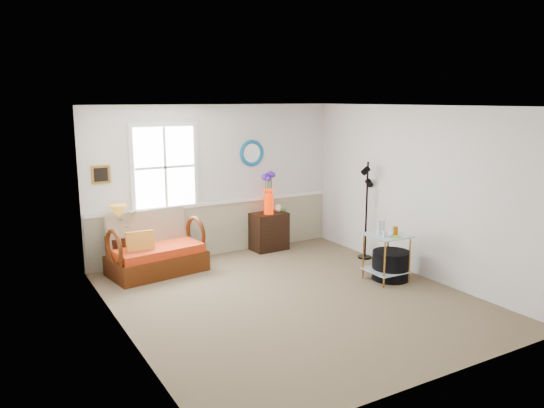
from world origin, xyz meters
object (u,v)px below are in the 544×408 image
lamp_stand (120,255)px  loveseat (156,244)px  cabinet (269,231)px  ottoman (391,265)px  side_table (386,258)px  floor_lamp (366,211)px

lamp_stand → loveseat: bearing=-30.9°
loveseat → cabinet: bearing=-1.4°
cabinet → ottoman: cabinet is taller
loveseat → side_table: size_ratio=2.01×
side_table → ottoman: side_table is taller
loveseat → floor_lamp: size_ratio=0.87×
side_table → floor_lamp: (0.48, 1.06, 0.47)m
cabinet → floor_lamp: bearing=-50.2°
cabinet → floor_lamp: 1.80m
side_table → floor_lamp: size_ratio=0.43×
loveseat → cabinet: (2.17, 0.26, -0.13)m
loveseat → lamp_stand: (-0.50, 0.30, -0.18)m
floor_lamp → side_table: bearing=-114.0°
lamp_stand → ottoman: 4.20m
lamp_stand → floor_lamp: bearing=-18.9°
lamp_stand → side_table: 4.12m
loveseat → ottoman: size_ratio=2.55×
cabinet → lamp_stand: bearing=176.4°
lamp_stand → ottoman: size_ratio=1.03×
lamp_stand → ottoman: bearing=-34.2°
cabinet → ottoman: (0.81, -2.32, -0.12)m
lamp_stand → cabinet: cabinet is taller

